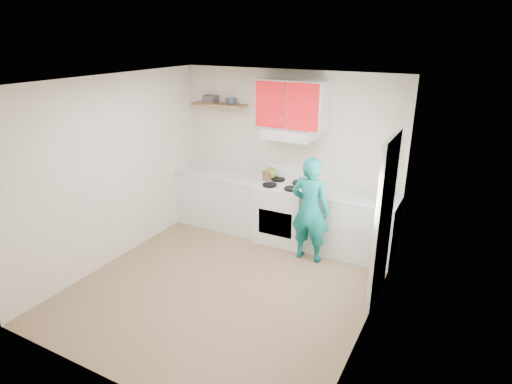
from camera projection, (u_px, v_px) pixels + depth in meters
The scene contains 21 objects.
floor at pixel (226, 285), 5.59m from camera, with size 3.80×3.80×0.00m, color brown.
ceiling at pixel (220, 81), 4.68m from camera, with size 3.60×3.80×0.04m, color white.
back_wall at pixel (288, 155), 6.71m from camera, with size 3.60×0.04×2.60m, color beige.
front_wall at pixel (103, 263), 3.56m from camera, with size 3.60×0.04×2.60m, color beige.
left_wall at pixel (113, 171), 5.92m from camera, with size 0.04×3.80×2.60m, color beige.
right_wall at pixel (374, 222), 4.34m from camera, with size 0.04×3.80×2.60m, color beige.
door at pixel (384, 221), 5.03m from camera, with size 0.05×0.85×2.05m, color white.
door_glass at pixel (385, 186), 4.89m from camera, with size 0.01×0.55×0.95m, color white.
counter_left at pixel (223, 200), 7.21m from camera, with size 1.52×0.60×0.90m, color silver.
counter_right at pixel (349, 226), 6.25m from camera, with size 1.32×0.60×0.90m, color silver.
stove at pixel (284, 212), 6.69m from camera, with size 0.76×0.65×0.92m, color white.
range_hood at pixel (289, 134), 6.34m from camera, with size 0.76×0.44×0.15m, color silver.
upper_cabinets at pixel (291, 104), 6.24m from camera, with size 1.02×0.33×0.70m, color red.
shelf at pixel (219, 105), 6.83m from camera, with size 0.90×0.30×0.04m, color brown.
books at pixel (211, 99), 6.92m from camera, with size 0.22×0.16×0.11m, color #463E42.
tin at pixel (231, 101), 6.73m from camera, with size 0.16×0.16×0.10m, color #333D4C.
kettle at pixel (270, 173), 6.78m from camera, with size 0.22×0.22×0.18m, color olive.
crock at pixel (267, 176), 6.72m from camera, with size 0.13×0.13×0.16m, color brown.
cutting_board at pixel (328, 193), 6.21m from camera, with size 0.33×0.24×0.02m, color olive.
silicone_mat at pixel (367, 201), 5.96m from camera, with size 0.30×0.25×0.01m, color red.
person at pixel (310, 210), 6.00m from camera, with size 0.56×0.37×1.54m, color #0B6962.
Camera 1 is at (2.60, -4.06, 3.10)m, focal length 30.00 mm.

